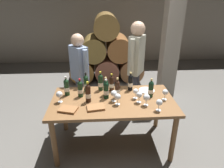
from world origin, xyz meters
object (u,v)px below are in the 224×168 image
at_px(wine_bottle_2, 88,93).
at_px(sommelier_presenting, 136,63).
at_px(wine_glass_1, 165,93).
at_px(wine_glass_4, 136,92).
at_px(wine_bottle_6, 80,89).
at_px(wine_bottle_3, 101,82).
at_px(wine_glass_2, 139,95).
at_px(serving_plate, 147,90).
at_px(wine_bottle_8, 67,87).
at_px(wine_glass_7, 146,98).
at_px(tasting_notebook, 96,107).
at_px(wine_bottle_7, 117,89).
at_px(dining_table, 113,106).
at_px(taster_seated_left, 80,71).
at_px(wine_bottle_10, 151,89).
at_px(wine_glass_3, 118,97).
at_px(wine_glass_0, 114,94).
at_px(leather_ledger, 68,109).
at_px(wine_bottle_1, 106,90).
at_px(wine_glass_6, 159,103).
at_px(wine_bottle_9, 112,83).
at_px(wine_bottle_0, 106,87).
at_px(wine_glass_5, 59,95).
at_px(wine_bottle_5, 86,84).
at_px(wine_bottle_4, 130,82).

xyz_separation_m(wine_bottle_2, sommelier_presenting, (0.77, 0.78, 0.16)).
height_order(wine_glass_1, wine_glass_4, wine_glass_1).
relative_size(wine_bottle_6, sommelier_presenting, 0.16).
bearing_deg(wine_glass_1, wine_bottle_3, 157.96).
relative_size(wine_glass_2, serving_plate, 0.65).
height_order(wine_bottle_6, wine_bottle_8, wine_bottle_8).
relative_size(wine_glass_7, tasting_notebook, 0.74).
distance_m(wine_bottle_7, wine_glass_7, 0.43).
relative_size(wine_bottle_7, serving_plate, 1.24).
distance_m(wine_bottle_6, wine_bottle_7, 0.52).
height_order(dining_table, taster_seated_left, taster_seated_left).
distance_m(wine_bottle_7, wine_bottle_10, 0.47).
distance_m(wine_glass_3, taster_seated_left, 1.02).
bearing_deg(wine_bottle_10, wine_glass_0, -169.52).
distance_m(wine_glass_1, wine_glass_4, 0.40).
bearing_deg(tasting_notebook, wine_glass_0, 25.94).
relative_size(leather_ledger, sommelier_presenting, 0.13).
bearing_deg(wine_bottle_8, wine_bottle_1, -13.08).
relative_size(wine_glass_2, wine_glass_3, 0.99).
bearing_deg(wine_glass_0, wine_glass_6, -26.41).
relative_size(wine_bottle_9, wine_glass_0, 1.70).
bearing_deg(wine_glass_4, wine_glass_0, -168.59).
bearing_deg(wine_bottle_3, wine_bottle_7, -46.78).
height_order(tasting_notebook, leather_ledger, same).
bearing_deg(wine_bottle_3, wine_bottle_8, -164.62).
xyz_separation_m(wine_bottle_8, wine_glass_7, (1.08, -0.36, -0.01)).
height_order(wine_bottle_1, taster_seated_left, taster_seated_left).
distance_m(wine_bottle_3, wine_glass_2, 0.66).
bearing_deg(wine_bottle_9, sommelier_presenting, 46.19).
distance_m(wine_glass_6, leather_ledger, 1.14).
distance_m(wine_bottle_2, serving_plate, 0.91).
bearing_deg(wine_glass_1, serving_plate, 123.75).
bearing_deg(wine_glass_0, wine_glass_2, -8.91).
xyz_separation_m(wine_bottle_2, wine_glass_2, (0.68, -0.06, -0.02)).
relative_size(wine_bottle_6, serving_plate, 1.14).
distance_m(dining_table, wine_bottle_0, 0.28).
bearing_deg(wine_bottle_7, wine_glass_5, -173.28).
bearing_deg(wine_glass_4, wine_bottle_2, -175.17).
bearing_deg(wine_glass_2, wine_bottle_1, 161.46).
height_order(wine_bottle_5, wine_glass_4, wine_bottle_5).
height_order(wine_bottle_6, serving_plate, wine_bottle_6).
bearing_deg(dining_table, wine_bottle_7, 47.61).
relative_size(wine_glass_1, leather_ledger, 0.70).
height_order(wine_bottle_7, wine_glass_1, wine_bottle_7).
bearing_deg(wine_bottle_4, wine_bottle_5, -178.94).
height_order(dining_table, sommelier_presenting, sommelier_presenting).
relative_size(tasting_notebook, taster_seated_left, 0.14).
distance_m(wine_bottle_0, wine_bottle_8, 0.56).
relative_size(wine_glass_5, wine_glass_6, 1.03).
xyz_separation_m(wine_bottle_3, wine_glass_2, (0.51, -0.41, -0.02)).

